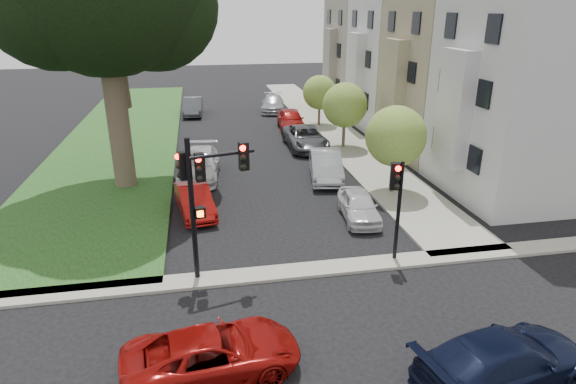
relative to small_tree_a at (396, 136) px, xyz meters
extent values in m
plane|color=black|center=(-6.20, -8.91, -3.04)|extent=(140.00, 140.00, 0.00)
cube|color=#143D12|center=(-15.20, 15.09, -2.98)|extent=(8.00, 44.00, 0.12)
cube|color=#A4A28F|center=(0.55, 15.09, -2.98)|extent=(3.50, 44.00, 0.12)
cube|color=#A4A28F|center=(-6.20, -6.91, -2.98)|extent=(60.00, 1.00, 0.12)
cube|color=#B7B7B7|center=(6.30, -0.91, 1.96)|extent=(7.00, 7.40, 10.00)
cube|color=#B7B7B7|center=(2.45, -0.91, 1.46)|extent=(0.70, 2.20, 5.50)
cube|color=black|center=(2.75, -0.91, 2.46)|extent=(0.08, 3.60, 6.00)
cube|color=tan|center=(6.30, 6.59, 1.96)|extent=(7.00, 7.40, 10.00)
cube|color=tan|center=(2.45, 6.59, 1.46)|extent=(0.70, 2.20, 5.50)
cube|color=black|center=(2.75, 6.59, 2.46)|extent=(0.08, 3.60, 6.00)
cube|color=silver|center=(6.30, 14.09, 1.96)|extent=(7.00, 7.40, 10.00)
cube|color=silver|center=(2.45, 14.09, 1.46)|extent=(0.70, 2.20, 5.50)
cube|color=black|center=(2.75, 14.09, 2.46)|extent=(0.08, 3.60, 6.00)
cube|color=gray|center=(6.30, 21.59, 1.96)|extent=(7.00, 7.40, 10.00)
cube|color=gray|center=(2.45, 21.59, 1.46)|extent=(0.70, 2.20, 5.50)
cube|color=black|center=(2.75, 21.59, 2.46)|extent=(0.08, 3.60, 6.00)
cylinder|color=brown|center=(-13.65, 3.64, 1.01)|extent=(1.11, 1.11, 8.10)
sphere|color=black|center=(-11.43, 4.65, 6.08)|extent=(6.48, 6.48, 6.48)
cylinder|color=brown|center=(0.00, 0.00, -1.95)|extent=(0.22, 0.22, 2.17)
sphere|color=olive|center=(0.00, 0.00, 0.01)|extent=(3.04, 3.04, 3.04)
cylinder|color=brown|center=(0.00, 8.62, -1.98)|extent=(0.21, 0.21, 2.12)
sphere|color=olive|center=(0.00, 8.62, -0.07)|extent=(2.97, 2.97, 2.97)
cylinder|color=brown|center=(0.00, 15.39, -2.07)|extent=(0.19, 0.19, 1.93)
sphere|color=olive|center=(0.00, 15.39, -0.34)|extent=(2.70, 2.70, 2.70)
cylinder|color=black|center=(-10.00, -6.71, -0.45)|extent=(0.22, 0.22, 5.17)
cylinder|color=black|center=(-8.91, -6.71, 1.54)|extent=(2.15, 0.65, 0.12)
cube|color=black|center=(-9.65, -6.71, 1.14)|extent=(0.35, 0.32, 0.94)
cube|color=black|center=(-8.21, -6.71, 1.44)|extent=(0.35, 0.32, 0.94)
cube|color=black|center=(-10.20, -6.47, 1.14)|extent=(0.32, 0.35, 0.94)
sphere|color=#FF0C05|center=(-9.65, -6.86, 1.46)|extent=(0.20, 0.20, 0.20)
sphere|color=black|center=(-9.65, -6.86, 0.82)|extent=(0.20, 0.20, 0.20)
cube|color=black|center=(-9.75, -6.71, -0.45)|extent=(0.40, 0.33, 0.38)
cube|color=#FF5905|center=(-9.75, -6.85, -0.45)|extent=(0.22, 0.03, 0.22)
cylinder|color=black|center=(-2.60, -6.71, -1.06)|extent=(0.18, 0.18, 3.95)
cube|color=black|center=(-2.86, -6.71, 0.39)|extent=(0.37, 0.34, 0.99)
sphere|color=#FF0C05|center=(-2.86, -6.87, 0.73)|extent=(0.21, 0.21, 0.21)
imported|color=maroon|center=(-9.64, -11.57, -2.39)|extent=(4.87, 2.73, 1.29)
imported|color=black|center=(-2.39, -13.28, -2.32)|extent=(5.23, 2.94, 1.43)
imported|color=silver|center=(-2.71, -2.75, -2.40)|extent=(1.89, 3.90, 1.28)
imported|color=#999BA0|center=(-2.78, 2.84, -2.26)|extent=(2.45, 4.95, 1.56)
imported|color=#3F4247|center=(-2.53, 9.14, -2.29)|extent=(2.48, 5.35, 1.48)
imported|color=maroon|center=(-2.49, 14.54, -2.23)|extent=(2.22, 4.83, 1.60)
imported|color=#999BA0|center=(-2.78, 21.82, -2.32)|extent=(2.86, 5.24, 1.44)
imported|color=maroon|center=(-10.02, -0.79, -2.37)|extent=(2.03, 4.22, 1.33)
imported|color=silver|center=(-9.72, 4.36, -2.26)|extent=(2.68, 5.51, 1.54)
imported|color=#3F4247|center=(-10.02, 21.52, -2.28)|extent=(1.85, 4.70, 1.52)
camera|label=1|loc=(-9.59, -21.89, 6.04)|focal=30.00mm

